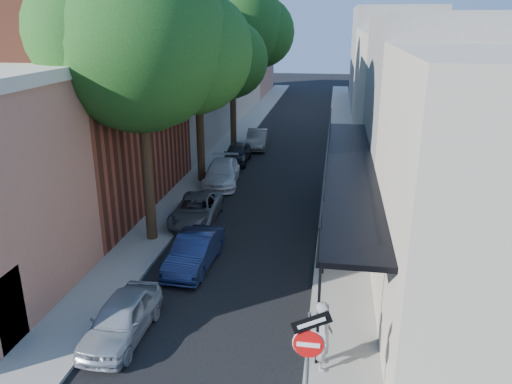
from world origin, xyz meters
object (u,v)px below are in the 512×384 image
at_px(parked_car_e, 237,153).
at_px(oak_mid, 206,53).
at_px(sign_post, 309,348).
at_px(parked_car_d, 222,173).
at_px(parked_car_c, 196,210).
at_px(parked_car_b, 195,251).
at_px(parked_car_a, 121,319).
at_px(oak_far, 239,27).
at_px(pedestrian, 323,335).
at_px(oak_near, 152,43).
at_px(parked_car_f, 257,139).

bearing_deg(parked_car_e, oak_mid, -103.13).
height_order(sign_post, parked_car_d, sign_post).
distance_m(oak_mid, parked_car_c, 8.86).
xyz_separation_m(parked_car_b, parked_car_c, (-1.12, 4.27, -0.05)).
bearing_deg(parked_car_d, parked_car_a, -95.11).
xyz_separation_m(oak_far, parked_car_a, (1.07, -23.82, -7.65)).
bearing_deg(parked_car_e, oak_far, 96.96).
xyz_separation_m(parked_car_d, pedestrian, (6.06, -14.97, 0.43)).
distance_m(oak_near, parked_car_f, 17.69).
distance_m(oak_near, parked_car_d, 10.50).
distance_m(oak_near, parked_car_e, 14.01).
height_order(parked_car_a, parked_car_c, parked_car_a).
relative_size(parked_car_d, parked_car_f, 1.13).
xyz_separation_m(oak_near, pedestrian, (6.82, -7.39, -6.80)).
height_order(parked_car_a, pedestrian, pedestrian).
bearing_deg(parked_car_d, oak_near, -102.15).
bearing_deg(pedestrian, parked_car_b, 38.31).
distance_m(sign_post, parked_car_b, 8.48).
xyz_separation_m(parked_car_e, parked_car_f, (0.65, 4.13, 0.02)).
xyz_separation_m(oak_far, parked_car_e, (0.75, -5.05, -7.63)).
xyz_separation_m(parked_car_a, parked_car_b, (0.88, 4.54, 0.02)).
relative_size(oak_far, parked_car_a, 3.33).
bearing_deg(parked_car_a, oak_mid, 95.11).
bearing_deg(sign_post, oak_near, 125.09).
xyz_separation_m(oak_near, parked_car_f, (1.42, 16.09, -7.23)).
distance_m(oak_near, oak_far, 17.01).
bearing_deg(parked_car_d, oak_far, 88.21).
distance_m(sign_post, parked_car_d, 17.88).
relative_size(parked_car_a, parked_car_e, 0.96).
distance_m(parked_car_b, pedestrian, 7.07).
distance_m(parked_car_b, parked_car_c, 4.41).
relative_size(oak_mid, parked_car_d, 2.29).
bearing_deg(parked_car_f, parked_car_e, -103.69).
bearing_deg(parked_car_c, oak_far, 90.65).
bearing_deg(oak_mid, parked_car_a, -85.61).
bearing_deg(oak_mid, oak_far, 89.59).
bearing_deg(parked_car_d, oak_mid, 148.06).
xyz_separation_m(parked_car_d, parked_car_f, (0.65, 8.51, 0.00)).
xyz_separation_m(parked_car_c, parked_car_f, (0.57, 14.09, 0.07)).
relative_size(parked_car_b, parked_car_c, 0.91).
bearing_deg(oak_far, parked_car_e, -81.50).
distance_m(parked_car_a, parked_car_e, 18.78).
height_order(oak_mid, parked_car_b, oak_mid).
height_order(parked_car_b, parked_car_d, parked_car_d).
bearing_deg(parked_car_c, parked_car_a, -91.05).
xyz_separation_m(oak_far, pedestrian, (6.81, -24.40, -7.18)).
relative_size(oak_far, parked_car_b, 3.14).
height_order(sign_post, oak_far, oak_far).
distance_m(oak_far, pedestrian, 26.33).
bearing_deg(sign_post, oak_far, 103.91).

